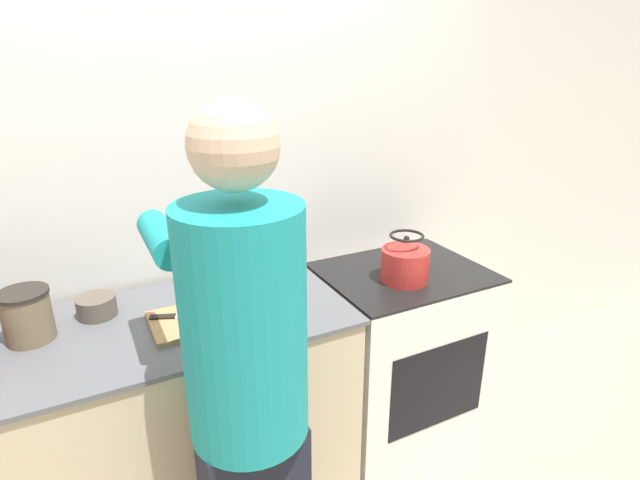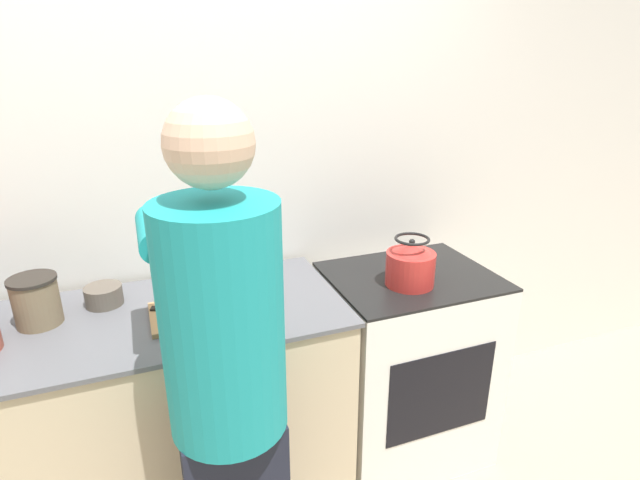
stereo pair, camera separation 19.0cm
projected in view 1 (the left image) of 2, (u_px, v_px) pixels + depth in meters
The scene contains 9 objects.
wall_back at pixel (192, 191), 2.12m from camera, with size 8.00×0.05×2.60m.
counter at pixel (139, 436), 1.92m from camera, with size 1.63×0.68×0.93m.
oven at pixel (399, 360), 2.40m from camera, with size 0.72×0.58×0.93m.
person at pixel (247, 385), 1.43m from camera, with size 0.38×0.62×1.76m.
cutting_board at pixel (191, 320), 1.81m from camera, with size 0.29×0.25×0.02m.
knife at pixel (182, 316), 1.82m from camera, with size 0.24×0.12×0.01m.
kettle at pixel (405, 261), 2.12m from camera, with size 0.21×0.21×0.21m.
bowl_mixing at pixel (97, 306), 1.85m from camera, with size 0.14×0.14×0.08m.
canister_jar at pixel (27, 316), 1.68m from camera, with size 0.16×0.16×0.18m.
Camera 1 is at (-0.45, -1.36, 1.84)m, focal length 28.00 mm.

